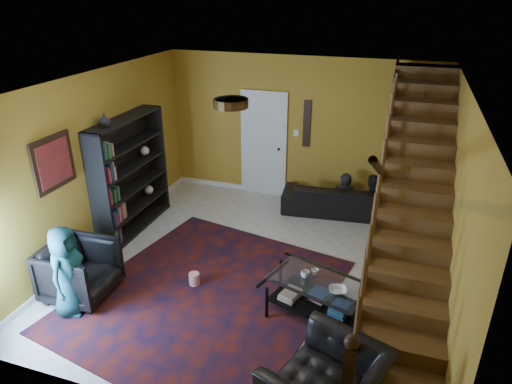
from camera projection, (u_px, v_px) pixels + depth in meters
The scene contains 20 objects.
floor at pixel (254, 269), 6.96m from camera, with size 5.50×5.50×0.00m, color beige.
room at pixel (209, 215), 8.47m from camera, with size 5.50×5.50×5.50m.
staircase at pixel (412, 206), 5.77m from camera, with size 0.95×5.02×3.18m.
bookshelf at pixel (131, 177), 7.77m from camera, with size 0.35×1.80×2.00m.
door at pixel (264, 146), 9.09m from camera, with size 0.82×0.05×2.05m, color silver.
framed_picture at pixel (53, 163), 6.19m from camera, with size 0.04×0.74×0.74m, color maroon.
wall_hanging at pixel (307, 124), 8.63m from camera, with size 0.14×0.03×0.90m, color black.
ceiling_fixture at pixel (231, 103), 5.13m from camera, with size 0.40×0.40×0.10m, color #3F2814.
rug at pixel (206, 294), 6.37m from camera, with size 3.13×3.57×0.02m, color #4A140D.
sofa at pixel (334, 198), 8.59m from camera, with size 1.93×0.76×0.56m, color black.
armchair_left at pixel (80, 271), 6.22m from camera, with size 0.85×0.88×0.80m, color black.
person_adult_a at pixel (343, 204), 8.63m from camera, with size 0.46×0.30×1.25m, color black.
person_adult_b at pixel (370, 206), 8.48m from camera, with size 0.62×0.49×1.28m, color black.
person_child at pixel (67, 271), 5.81m from camera, with size 0.61×0.40×1.25m, color #195660.
coffee_table at pixel (318, 294), 5.95m from camera, with size 1.42×1.09×0.48m.
cup_a at pixel (305, 274), 5.92m from camera, with size 0.12×0.12×0.09m, color #999999.
cup_b at pixel (315, 272), 5.96m from camera, with size 0.10×0.10×0.09m, color #999999.
bowl at pixel (338, 290), 5.64m from camera, with size 0.22×0.22×0.05m, color #999999.
vase at pixel (104, 120), 6.86m from camera, with size 0.18×0.18×0.19m, color #999999.
popcorn_bucket at pixel (194, 279), 6.54m from camera, with size 0.15×0.15×0.18m, color red.
Camera 1 is at (1.86, -5.54, 3.96)m, focal length 32.00 mm.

